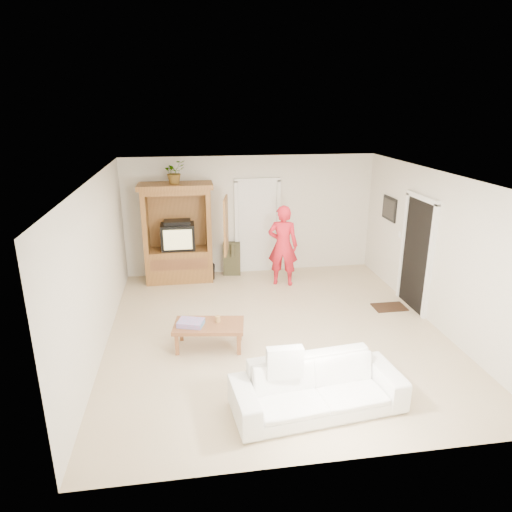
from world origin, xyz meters
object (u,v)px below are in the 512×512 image
at_px(man, 283,246).
at_px(coffee_table, 209,327).
at_px(armoire, 179,239).
at_px(sofa, 318,387).

relative_size(man, coffee_table, 1.48).
bearing_deg(coffee_table, man, 63.81).
bearing_deg(man, armoire, 2.07).
relative_size(man, sofa, 0.81).
distance_m(armoire, sofa, 5.09).
bearing_deg(sofa, coffee_table, 119.20).
xyz_separation_m(armoire, sofa, (1.70, -4.76, -0.60)).
height_order(man, sofa, man).
bearing_deg(armoire, sofa, -70.37).
distance_m(man, coffee_table, 3.00).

